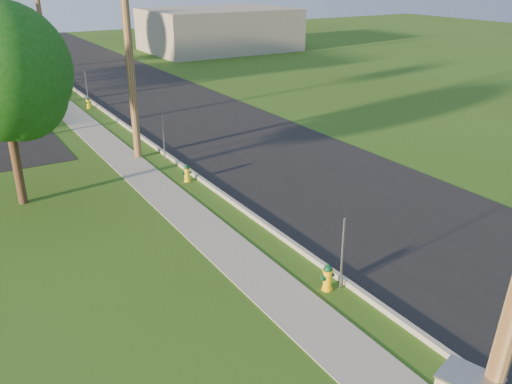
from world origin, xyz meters
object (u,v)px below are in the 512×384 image
hydrant_mid (187,173)px  hydrant_far (88,103)px  price_pylon (2,22)px  utility_pole_far (40,14)px  hydrant_near (328,277)px  tree_verge (5,77)px  utility_pole_mid (128,40)px

hydrant_mid → hydrant_far: 13.89m
price_pylon → hydrant_far: price_pylon is taller
utility_pole_far → hydrant_mid: utility_pole_far is taller
price_pylon → hydrant_mid: price_pylon is taller
utility_pole_far → hydrant_near: (0.52, -30.67, -4.43)m
tree_verge → hydrant_mid: 7.08m
utility_pole_far → hydrant_mid: size_ratio=13.62×
hydrant_far → price_pylon: bearing=-134.2°
hydrant_far → utility_pole_far: bearing=94.1°
hydrant_near → hydrant_mid: 8.87m
tree_verge → hydrant_mid: bearing=-10.0°
hydrant_mid → hydrant_far: (-0.05, 13.89, -0.01)m
utility_pole_far → hydrant_near: bearing=-89.0°
utility_pole_far → utility_pole_mid: bearing=-90.0°
tree_verge → hydrant_near: 12.05m
price_pylon → hydrant_mid: (4.52, -9.30, -5.09)m
utility_pole_far → price_pylon: size_ratio=1.39×
hydrant_near → hydrant_far: (0.05, 22.76, -0.04)m
price_pylon → hydrant_near: (4.42, -18.17, -5.06)m
price_pylon → hydrant_far: size_ratio=10.16×
utility_pole_mid → hydrant_near: bearing=-87.7°
utility_pole_far → hydrant_far: bearing=-85.9°
utility_pole_mid → hydrant_mid: size_ratio=14.04×
tree_verge → hydrant_near: size_ratio=9.07×
utility_pole_far → price_pylon: (-3.90, -12.50, 0.63)m
price_pylon → hydrant_far: 8.19m
hydrant_near → hydrant_mid: bearing=89.3°
tree_verge → hydrant_mid: tree_verge is taller
tree_verge → price_pylon: bearing=81.8°
price_pylon → tree_verge: 8.45m
hydrant_mid → tree_verge: bearing=170.0°
tree_verge → hydrant_far: (5.66, 12.89, -4.08)m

